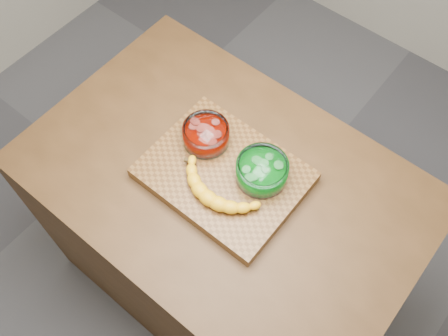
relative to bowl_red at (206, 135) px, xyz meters
The scene contains 6 objects.
ground 0.98m from the bowl_red, 24.43° to the right, with size 3.50×3.50×0.00m, color #535357.
counter 0.54m from the bowl_red, 24.43° to the right, with size 1.20×0.80×0.90m, color #4A2E16.
cutting_board 0.13m from the bowl_red, 24.43° to the right, with size 0.45×0.35×0.04m, color brown.
bowl_red is the anchor object (origin of this frame).
bowl_green 0.20m from the bowl_red, ahead, with size 0.15×0.15×0.07m.
banana 0.18m from the bowl_red, 41.57° to the right, with size 0.30×0.13×0.04m, color yellow, non-canonical shape.
Camera 1 is at (0.46, -0.56, 2.20)m, focal length 40.00 mm.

